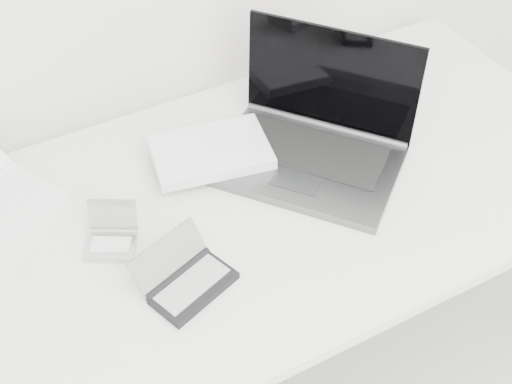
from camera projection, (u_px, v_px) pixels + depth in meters
name	position (u px, v px, depth m)	size (l,w,h in m)	color
desk	(259.00, 210.00, 1.58)	(1.60, 0.80, 0.73)	white
laptop_large	(288.00, 143.00, 1.60)	(0.57, 0.50, 0.27)	#595B5E
pda_silver	(112.00, 238.00, 1.44)	(0.14, 0.14, 0.08)	#BAB9BE
palmtop_charcoal	(187.00, 280.00, 1.36)	(0.20, 0.18, 0.08)	black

